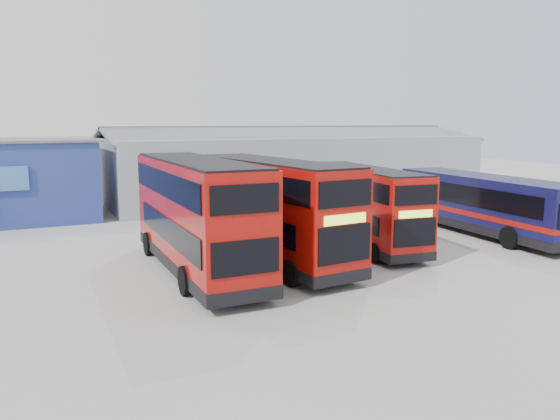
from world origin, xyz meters
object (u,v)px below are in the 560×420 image
(double_decker_right, at_px, (364,208))
(double_decker_centre, at_px, (271,212))
(maintenance_shed, at_px, (292,166))
(double_decker_left, at_px, (197,217))
(single_decker_blue, at_px, (484,206))

(double_decker_right, bearing_deg, double_decker_centre, -164.74)
(double_decker_centre, xyz_separation_m, double_decker_right, (5.45, 0.78, -0.30))
(maintenance_shed, height_order, double_decker_left, maintenance_shed)
(double_decker_centre, xyz_separation_m, single_decker_blue, (13.13, 0.44, -0.65))
(maintenance_shed, distance_m, double_decker_right, 18.88)
(maintenance_shed, relative_size, double_decker_right, 3.20)
(double_decker_right, height_order, single_decker_blue, double_decker_right)
(double_decker_centre, height_order, double_decker_right, double_decker_centre)
(maintenance_shed, bearing_deg, double_decker_right, -105.52)
(maintenance_shed, height_order, double_decker_centre, maintenance_shed)
(maintenance_shed, relative_size, double_decker_left, 2.73)
(double_decker_right, distance_m, single_decker_blue, 7.69)
(double_decker_right, relative_size, single_decker_blue, 0.78)
(double_decker_left, relative_size, double_decker_centre, 1.02)
(double_decker_left, distance_m, double_decker_centre, 3.52)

